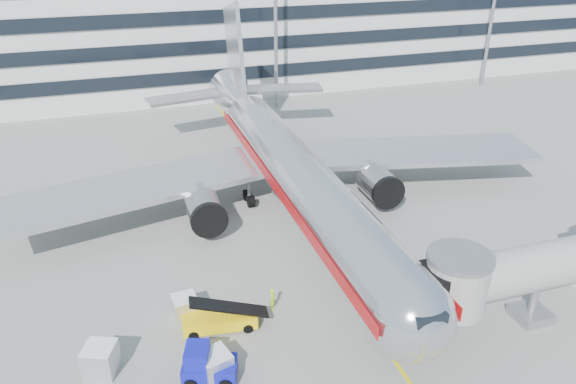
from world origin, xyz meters
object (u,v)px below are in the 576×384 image
object	(u,v)px
cargo_container_right	(185,308)
ramp_worker	(273,299)
main_jet	(289,167)
baggage_tug	(206,365)
cargo_container_left	(101,359)
cargo_container_front	(215,366)
belt_loader	(220,319)

from	to	relation	value
cargo_container_right	ramp_worker	bearing A→B (deg)	-8.58
main_jet	baggage_tug	xyz separation A→B (m)	(-11.10, -18.44, -3.23)
cargo_container_left	main_jet	bearing A→B (deg)	43.46
baggage_tug	cargo_container_right	xyz separation A→B (m)	(-0.31, 5.91, -0.17)
baggage_tug	cargo_container_left	size ratio (longest dim) A/B	1.52
cargo_container_left	cargo_container_front	world-z (taller)	cargo_container_left
baggage_tug	cargo_container_right	size ratio (longest dim) A/B	2.02
baggage_tug	cargo_container_left	xyz separation A→B (m)	(-5.75, 2.48, -0.07)
main_jet	cargo_container_front	distance (m)	21.57
cargo_container_left	cargo_container_right	xyz separation A→B (m)	(5.44, 3.43, -0.10)
main_jet	baggage_tug	bearing A→B (deg)	-121.04
ramp_worker	cargo_container_right	bearing A→B (deg)	112.06
baggage_tug	cargo_container_front	world-z (taller)	baggage_tug
cargo_container_right	ramp_worker	distance (m)	5.90
belt_loader	cargo_container_left	size ratio (longest dim) A/B	2.24
cargo_container_right	cargo_container_front	distance (m)	6.03
belt_loader	ramp_worker	bearing A→B (deg)	12.44
main_jet	cargo_container_right	world-z (taller)	main_jet
baggage_tug	cargo_container_left	bearing A→B (deg)	156.71
baggage_tug	cargo_container_front	size ratio (longest dim) A/B	1.69
cargo_container_right	cargo_container_front	world-z (taller)	cargo_container_front
cargo_container_front	ramp_worker	bearing A→B (deg)	45.59
cargo_container_front	ramp_worker	xyz separation A→B (m)	(4.99, 5.10, -0.09)
main_jet	ramp_worker	xyz separation A→B (m)	(-5.57, -13.41, -3.43)
cargo_container_right	ramp_worker	size ratio (longest dim) A/B	1.07
cargo_container_right	main_jet	bearing A→B (deg)	47.69
cargo_container_left	cargo_container_front	size ratio (longest dim) A/B	1.12
main_jet	cargo_container_left	xyz separation A→B (m)	(-16.85, -15.96, -3.30)
belt_loader	cargo_container_right	distance (m)	2.63
ramp_worker	main_jet	bearing A→B (deg)	8.07
baggage_tug	ramp_worker	bearing A→B (deg)	42.31
cargo_container_left	cargo_container_right	bearing A→B (deg)	32.26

